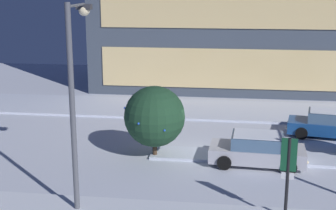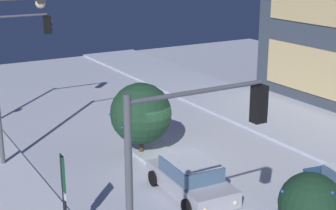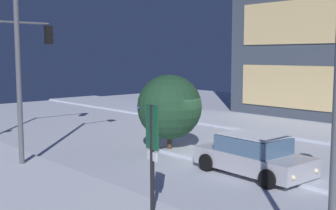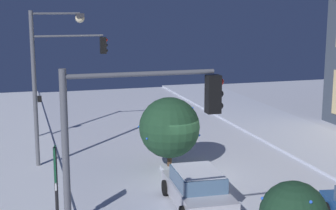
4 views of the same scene
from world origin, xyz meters
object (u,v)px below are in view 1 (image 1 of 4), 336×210
Objects in this scene: street_lamp_arched at (76,77)px; parking_info_sign at (288,169)px; car_far at (331,124)px; car_near at (257,150)px; decorated_tree_median at (155,116)px.

street_lamp_arched is 8.19m from parking_info_sign.
car_near is at bearing 58.45° from car_far.
parking_info_sign reaches higher than car_far.
street_lamp_arched is (-11.08, -9.96, 4.25)m from car_far.
car_near is 1.48× the size of parking_info_sign.
car_near is 6.41m from car_far.
parking_info_sign reaches higher than car_near.
street_lamp_arched is at bearing -109.79° from decorated_tree_median.
car_far is at bearing -51.48° from street_lamp_arched.
parking_info_sign is (7.61, -0.37, -2.99)m from street_lamp_arched.
street_lamp_arched reaches higher than decorated_tree_median.
car_near is at bearing -56.61° from street_lamp_arched.
street_lamp_arched is (-6.85, -5.13, 4.25)m from car_near.
street_lamp_arched is at bearing 51.60° from car_far.
parking_info_sign is 0.87× the size of decorated_tree_median.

